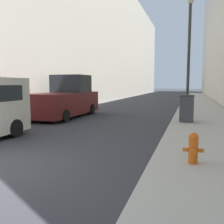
{
  "coord_description": "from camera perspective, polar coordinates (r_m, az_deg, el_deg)",
  "views": [
    {
      "loc": [
        4.41,
        -4.13,
        1.87
      ],
      "look_at": [
        -2.2,
        16.85,
        -0.6
      ],
      "focal_mm": 40.0,
      "sensor_mm": 36.0,
      "label": 1
    }
  ],
  "objects": [
    {
      "name": "fire_hydrant",
      "position": [
        5.78,
        18.09,
        -7.67
      ],
      "size": [
        0.44,
        0.33,
        0.69
      ],
      "color": "#D15614",
      "rests_on": "sidewalk_right"
    },
    {
      "name": "sidewalk_right",
      "position": [
        22.22,
        19.27,
        1.39
      ],
      "size": [
        3.1,
        60.0,
        0.14
      ],
      "color": "#ADA89E",
      "rests_on": "ground"
    },
    {
      "name": "building_left_glass",
      "position": [
        33.89,
        -8.32,
        15.91
      ],
      "size": [
        12.0,
        60.0,
        15.0
      ],
      "color": "beige",
      "rests_on": "ground"
    },
    {
      "name": "trash_bin",
      "position": [
        11.99,
        16.69,
        0.87
      ],
      "size": [
        0.64,
        0.63,
        1.24
      ],
      "color": "#3D3D42",
      "rests_on": "sidewalk_right"
    },
    {
      "name": "pickup_truck",
      "position": [
        14.53,
        -10.64,
        2.82
      ],
      "size": [
        2.18,
        5.5,
        2.4
      ],
      "color": "#561919",
      "rests_on": "ground"
    },
    {
      "name": "lamppost",
      "position": [
        16.2,
        17.22,
        14.51
      ],
      "size": [
        0.47,
        0.47,
        6.92
      ],
      "color": "#2D332D",
      "rests_on": "sidewalk_right"
    }
  ]
}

